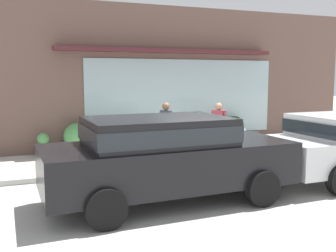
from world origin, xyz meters
name	(u,v)px	position (x,y,z in m)	size (l,w,h in m)	color
ground_plane	(208,164)	(0.00, 0.00, 0.00)	(60.00, 60.00, 0.00)	#B2AFA8
curb_strip	(212,164)	(0.00, -0.20, 0.06)	(14.00, 0.24, 0.12)	#B2B2AD
storefront	(166,78)	(0.01, 3.18, 2.24)	(14.00, 0.81, 4.57)	brown
fire_hydrant	(241,140)	(1.54, 0.92, 0.42)	(0.43, 0.40, 0.83)	#B2B2B7
pedestrian_with_handbag	(218,126)	(0.76, 0.91, 0.89)	(0.40, 0.60, 1.55)	brown
pedestrian_passerby	(166,126)	(-0.81, 1.03, 0.93)	(0.26, 0.49, 1.59)	#232328
parked_car_black	(166,154)	(-2.14, -2.49, 0.90)	(4.62, 2.09, 1.57)	black
potted_plant_near_hydrant	(138,139)	(-1.16, 2.59, 0.37)	(0.44, 0.44, 0.73)	#B7B2A3
potted_plant_low_front	(112,140)	(-2.03, 2.31, 0.42)	(0.53, 0.53, 0.74)	#33473D
potted_plant_window_right	(234,128)	(2.33, 2.66, 0.53)	(0.69, 0.69, 0.95)	#33473D
potted_plant_window_left	(43,144)	(-3.98, 2.62, 0.38)	(0.34, 0.34, 0.69)	#4C4C51
potted_plant_trailing_edge	(77,138)	(-3.02, 2.61, 0.50)	(0.80, 0.80, 0.94)	#4C4C51
potted_plant_corner_tall	(184,129)	(0.41, 2.56, 0.60)	(0.37, 0.37, 1.24)	#33473D
potted_plant_window_center	(218,134)	(1.56, 2.38, 0.40)	(0.63, 0.63, 0.78)	#B7B2A3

